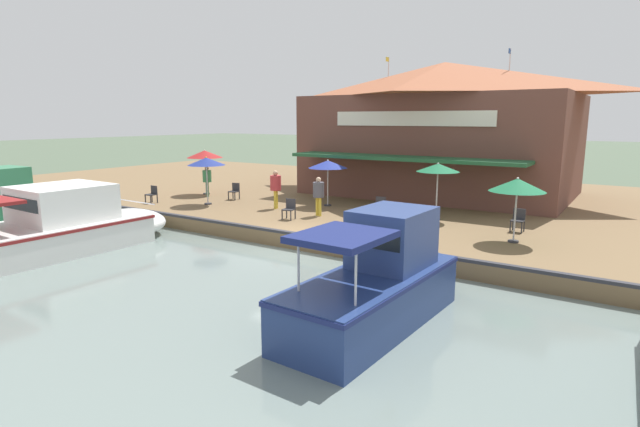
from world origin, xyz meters
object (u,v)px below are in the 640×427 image
(patio_umbrella_mid_patio_right, at_px, (205,154))
(person_mid_patio, at_px, (319,192))
(cafe_chair_facing_river, at_px, (518,219))
(cafe_chair_beside_entrance, at_px, (152,193))
(patio_umbrella_far_corner, at_px, (206,162))
(mooring_post, at_px, (102,194))
(swan, at_px, (338,355))
(motorboat_far_downstream, at_px, (385,280))
(patio_umbrella_mid_patio_left, at_px, (517,185))
(cafe_chair_far_corner_seat, at_px, (235,190))
(waterfront_restaurant, at_px, (442,128))
(person_at_quay_edge, at_px, (276,185))
(tree_behind_restaurant, at_px, (412,115))
(cafe_chair_back_row_seat, at_px, (380,206))
(patio_umbrella_by_entrance, at_px, (438,168))
(patio_umbrella_back_row, at_px, (328,164))
(motorboat_outer_channel, at_px, (53,229))
(person_near_entrance, at_px, (207,178))
(cafe_chair_mid_patio, at_px, (289,208))

(patio_umbrella_mid_patio_right, distance_m, person_mid_patio, 8.98)
(cafe_chair_facing_river, bearing_deg, cafe_chair_beside_entrance, -79.14)
(patio_umbrella_far_corner, height_order, mooring_post, patio_umbrella_far_corner)
(cafe_chair_beside_entrance, height_order, swan, cafe_chair_beside_entrance)
(motorboat_far_downstream, bearing_deg, swan, 5.88)
(patio_umbrella_mid_patio_left, bearing_deg, cafe_chair_facing_river, -172.18)
(patio_umbrella_mid_patio_right, height_order, cafe_chair_far_corner_seat, patio_umbrella_mid_patio_right)
(person_mid_patio, bearing_deg, waterfront_restaurant, 168.41)
(person_at_quay_edge, xyz_separation_m, motorboat_far_downstream, (7.79, 9.40, -0.75))
(patio_umbrella_mid_patio_left, relative_size, tree_behind_restaurant, 0.32)
(mooring_post, bearing_deg, cafe_chair_far_corner_seat, 135.51)
(cafe_chair_back_row_seat, bearing_deg, patio_umbrella_by_entrance, 106.53)
(cafe_chair_beside_entrance, xyz_separation_m, motorboat_far_downstream, (5.70, 15.56, -0.10))
(person_at_quay_edge, relative_size, tree_behind_restaurant, 0.26)
(tree_behind_restaurant, bearing_deg, person_mid_patio, 3.51)
(patio_umbrella_back_row, distance_m, person_at_quay_edge, 2.69)
(motorboat_far_downstream, xyz_separation_m, mooring_post, (-4.15, -17.38, 0.10))
(patio_umbrella_mid_patio_left, distance_m, cafe_chair_far_corner_seat, 14.38)
(person_at_quay_edge, bearing_deg, motorboat_outer_channel, -19.55)
(patio_umbrella_by_entrance, relative_size, person_mid_patio, 1.41)
(patio_umbrella_mid_patio_left, distance_m, tree_behind_restaurant, 14.94)
(waterfront_restaurant, bearing_deg, cafe_chair_back_row_seat, 2.40)
(cafe_chair_facing_river, relative_size, person_near_entrance, 0.52)
(person_near_entrance, bearing_deg, patio_umbrella_far_corner, 46.03)
(patio_umbrella_mid_patio_right, relative_size, mooring_post, 2.66)
(mooring_post, relative_size, swan, 1.34)
(swan, bearing_deg, patio_umbrella_by_entrance, -168.20)
(patio_umbrella_mid_patio_left, distance_m, cafe_chair_facing_river, 2.32)
(patio_umbrella_mid_patio_right, relative_size, cafe_chair_beside_entrance, 2.89)
(patio_umbrella_back_row, height_order, cafe_chair_beside_entrance, patio_umbrella_back_row)
(swan, bearing_deg, person_at_quay_edge, -136.98)
(patio_umbrella_mid_patio_right, relative_size, person_at_quay_edge, 1.38)
(patio_umbrella_far_corner, xyz_separation_m, mooring_post, (2.75, -4.46, -1.62))
(cafe_chair_far_corner_seat, bearing_deg, motorboat_outer_channel, 2.08)
(cafe_chair_mid_patio, xyz_separation_m, tree_behind_restaurant, (-12.83, -0.11, 3.87))
(cafe_chair_far_corner_seat, bearing_deg, waterfront_restaurant, 135.33)
(patio_umbrella_far_corner, relative_size, swan, 3.37)
(patio_umbrella_far_corner, height_order, patio_umbrella_mid_patio_left, patio_umbrella_far_corner)
(patio_umbrella_by_entrance, bearing_deg, patio_umbrella_back_row, -94.39)
(person_mid_patio, bearing_deg, patio_umbrella_far_corner, -85.38)
(patio_umbrella_back_row, relative_size, motorboat_far_downstream, 0.35)
(patio_umbrella_by_entrance, distance_m, tree_behind_restaurant, 11.16)
(patio_umbrella_back_row, relative_size, cafe_chair_beside_entrance, 2.62)
(cafe_chair_beside_entrance, xyz_separation_m, swan, (8.27, 15.82, -0.85))
(cafe_chair_mid_patio, distance_m, cafe_chair_far_corner_seat, 6.10)
(waterfront_restaurant, relative_size, motorboat_far_downstream, 2.25)
(patio_umbrella_far_corner, relative_size, motorboat_far_downstream, 0.37)
(patio_umbrella_by_entrance, distance_m, person_near_entrance, 12.62)
(motorboat_far_downstream, relative_size, swan, 9.10)
(patio_umbrella_mid_patio_right, relative_size, cafe_chair_back_row_seat, 2.89)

